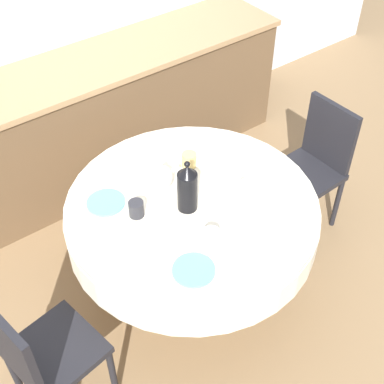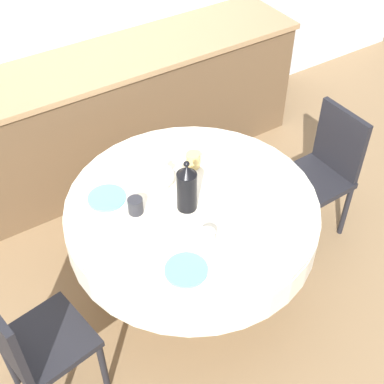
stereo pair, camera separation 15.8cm
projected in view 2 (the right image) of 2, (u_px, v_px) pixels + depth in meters
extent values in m
plane|color=#8E704C|center=(192.00, 289.00, 3.40)|extent=(12.00, 12.00, 0.00)
cube|color=brown|center=(93.00, 124.00, 3.91)|extent=(3.20, 0.60, 0.91)
cube|color=#A37F56|center=(84.00, 67.00, 3.59)|extent=(3.24, 0.64, 0.04)
cylinder|color=brown|center=(192.00, 287.00, 3.38)|extent=(0.44, 0.44, 0.04)
cylinder|color=brown|center=(192.00, 259.00, 3.19)|extent=(0.11, 0.11, 0.52)
cylinder|color=silver|center=(192.00, 218.00, 2.95)|extent=(1.38, 1.38, 0.18)
cylinder|color=silver|center=(192.00, 205.00, 2.88)|extent=(1.37, 1.37, 0.03)
cube|color=black|center=(313.00, 180.00, 3.48)|extent=(0.41, 0.41, 0.04)
cube|color=black|center=(340.00, 141.00, 3.38)|extent=(0.05, 0.38, 0.45)
cylinder|color=black|center=(307.00, 233.00, 3.46)|extent=(0.04, 0.04, 0.43)
cylinder|color=black|center=(271.00, 201.00, 3.67)|extent=(0.04, 0.04, 0.43)
cylinder|color=black|center=(345.00, 211.00, 3.60)|extent=(0.04, 0.04, 0.43)
cylinder|color=black|center=(309.00, 182.00, 3.82)|extent=(0.04, 0.04, 0.43)
cube|color=black|center=(48.00, 341.00, 2.62)|extent=(0.46, 0.46, 0.04)
cube|color=black|center=(1.00, 336.00, 2.37)|extent=(0.10, 0.38, 0.45)
cylinder|color=black|center=(67.00, 323.00, 2.97)|extent=(0.04, 0.04, 0.43)
cylinder|color=black|center=(103.00, 367.00, 2.78)|extent=(0.04, 0.04, 0.43)
cylinder|color=black|center=(9.00, 362.00, 2.80)|extent=(0.04, 0.04, 0.43)
cylinder|color=#60BCB7|center=(186.00, 270.00, 2.53)|extent=(0.21, 0.21, 0.01)
cylinder|color=white|center=(207.00, 238.00, 2.62)|extent=(0.08, 0.08, 0.09)
cylinder|color=white|center=(278.00, 216.00, 2.79)|extent=(0.21, 0.21, 0.01)
cylinder|color=white|center=(248.00, 192.00, 2.86)|extent=(0.08, 0.08, 0.09)
cylinder|color=#60BCB7|center=(107.00, 198.00, 2.88)|extent=(0.21, 0.21, 0.01)
cylinder|color=#28282D|center=(135.00, 206.00, 2.79)|extent=(0.08, 0.08, 0.09)
cylinder|color=white|center=(221.00, 151.00, 3.17)|extent=(0.21, 0.21, 0.01)
cylinder|color=#DBB766|center=(193.00, 160.00, 3.05)|extent=(0.08, 0.08, 0.09)
cylinder|color=black|center=(187.00, 191.00, 2.76)|extent=(0.11, 0.11, 0.23)
cone|color=black|center=(187.00, 170.00, 2.67)|extent=(0.10, 0.10, 0.05)
sphere|color=black|center=(187.00, 164.00, 2.64)|extent=(0.03, 0.03, 0.03)
cylinder|color=silver|center=(163.00, 186.00, 2.96)|extent=(0.08, 0.08, 0.01)
sphere|color=silver|center=(163.00, 176.00, 2.90)|extent=(0.14, 0.14, 0.14)
cylinder|color=silver|center=(175.00, 169.00, 2.93)|extent=(0.08, 0.02, 0.05)
sphere|color=silver|center=(162.00, 164.00, 2.85)|extent=(0.03, 0.03, 0.03)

